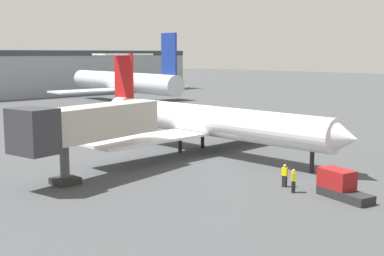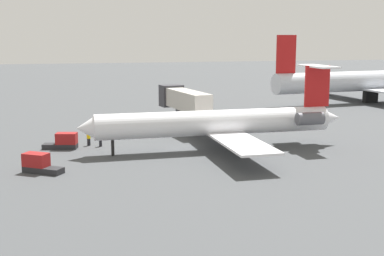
{
  "view_description": "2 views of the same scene",
  "coord_description": "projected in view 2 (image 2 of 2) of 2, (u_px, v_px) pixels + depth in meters",
  "views": [
    {
      "loc": [
        -34.41,
        -30.57,
        9.72
      ],
      "look_at": [
        -1.73,
        2.53,
        2.89
      ],
      "focal_mm": 47.95,
      "sensor_mm": 36.0,
      "label": 1
    },
    {
      "loc": [
        58.19,
        -13.21,
        13.18
      ],
      "look_at": [
        -1.68,
        1.49,
        2.19
      ],
      "focal_mm": 48.48,
      "sensor_mm": 36.0,
      "label": 2
    }
  ],
  "objects": [
    {
      "name": "regional_jet",
      "position": [
        222.0,
        122.0,
        60.36
      ],
      "size": [
        25.04,
        31.88,
        9.66
      ],
      "color": "white",
      "rests_on": "ground_plane"
    },
    {
      "name": "parked_airliner_west_end",
      "position": [
        370.0,
        81.0,
        102.97
      ],
      "size": [
        36.83,
        43.46,
        13.34
      ],
      "color": "silver",
      "rests_on": "ground_plane"
    },
    {
      "name": "ground_plane",
      "position": [
        183.0,
        150.0,
        61.05
      ],
      "size": [
        400.0,
        400.0,
        0.1
      ],
      "primitive_type": "cube",
      "color": "#424447"
    },
    {
      "name": "ground_crew_marshaller",
      "position": [
        100.0,
        139.0,
        62.47
      ],
      "size": [
        0.3,
        0.42,
        1.69
      ],
      "color": "black",
      "rests_on": "ground_plane"
    },
    {
      "name": "ground_crew_loader",
      "position": [
        89.0,
        139.0,
        62.97
      ],
      "size": [
        0.47,
        0.46,
        1.69
      ],
      "color": "black",
      "rests_on": "ground_plane"
    },
    {
      "name": "baggage_tug_trailing",
      "position": [
        39.0,
        164.0,
        50.51
      ],
      "size": [
        3.39,
        4.1,
        1.9
      ],
      "color": "#262628",
      "rests_on": "ground_plane"
    },
    {
      "name": "jet_bridge",
      "position": [
        182.0,
        99.0,
        73.67
      ],
      "size": [
        13.38,
        4.98,
        5.94
      ],
      "color": "#B7B2A8",
      "rests_on": "ground_plane"
    },
    {
      "name": "baggage_tug_lead",
      "position": [
        64.0,
        142.0,
        61.15
      ],
      "size": [
        2.35,
        4.22,
        1.9
      ],
      "color": "#262628",
      "rests_on": "ground_plane"
    }
  ]
}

